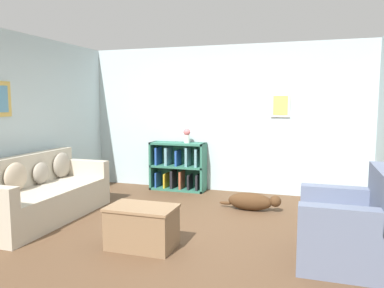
% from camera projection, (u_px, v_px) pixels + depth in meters
% --- Properties ---
extents(ground_plane, '(14.00, 14.00, 0.00)m').
position_uv_depth(ground_plane, '(182.00, 230.00, 4.74)').
color(ground_plane, brown).
extents(wall_back, '(5.60, 0.13, 2.60)m').
position_uv_depth(wall_back, '(224.00, 119.00, 6.72)').
color(wall_back, silver).
rests_on(wall_back, ground_plane).
extents(wall_left, '(0.13, 5.00, 2.60)m').
position_uv_depth(wall_left, '(15.00, 123.00, 5.37)').
color(wall_left, silver).
rests_on(wall_left, ground_plane).
extents(couch, '(0.85, 2.06, 0.87)m').
position_uv_depth(couch, '(40.00, 196.00, 5.14)').
color(couch, '#B7AD99').
rests_on(couch, ground_plane).
extents(bookshelf, '(1.01, 0.35, 0.87)m').
position_uv_depth(bookshelf, '(179.00, 167.00, 6.85)').
color(bookshelf, '#2D6B56').
rests_on(bookshelf, ground_plane).
extents(recliner_chair, '(0.89, 1.03, 0.97)m').
position_uv_depth(recliner_chair, '(351.00, 229.00, 3.75)').
color(recliner_chair, slate).
rests_on(recliner_chair, ground_plane).
extents(coffee_table, '(0.75, 0.47, 0.47)m').
position_uv_depth(coffee_table, '(142.00, 226.00, 4.14)').
color(coffee_table, '#846647').
rests_on(coffee_table, ground_plane).
extents(dog, '(0.93, 0.24, 0.27)m').
position_uv_depth(dog, '(252.00, 201.00, 5.56)').
color(dog, '#472D19').
rests_on(dog, ground_plane).
extents(vase, '(0.13, 0.13, 0.26)m').
position_uv_depth(vase, '(187.00, 135.00, 6.71)').
color(vase, silver).
rests_on(vase, bookshelf).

